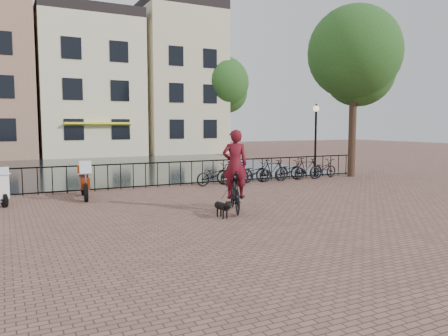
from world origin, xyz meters
name	(u,v)px	position (x,y,z in m)	size (l,w,h in m)	color
ground	(278,226)	(0.00, 0.00, 0.00)	(100.00, 100.00, 0.00)	brown
canal_water	(117,167)	(0.00, 17.30, 0.00)	(20.00, 20.00, 0.00)	black
railing	(169,174)	(0.00, 8.00, 0.50)	(20.00, 0.05, 1.02)	black
canal_house_mid	(86,85)	(0.50, 30.00, 5.90)	(8.00, 9.50, 11.80)	beige
canal_house_right	(175,81)	(8.50, 30.00, 6.65)	(7.00, 9.00, 13.30)	beige
tree_near_right	(354,53)	(9.20, 7.30, 5.97)	(4.48, 4.48, 8.24)	black
tree_far_right	(223,83)	(12.00, 27.00, 6.35)	(4.76, 4.76, 8.76)	black
lamp_post	(316,128)	(7.20, 7.60, 2.38)	(0.30, 0.30, 3.45)	black
cyclist	(235,176)	(-0.09, 2.13, 1.06)	(1.27, 2.11, 2.79)	black
dog	(222,209)	(-0.79, 1.56, 0.25)	(0.27, 0.75, 0.50)	black
motorcycle	(84,178)	(-3.62, 6.51, 0.70)	(0.65, 1.98, 1.39)	maroon
parked_bike_0	(215,175)	(1.80, 7.40, 0.45)	(0.60, 1.72, 0.90)	black
parked_bike_1	(235,172)	(2.75, 7.40, 0.50)	(0.47, 1.66, 1.00)	black
parked_bike_2	(254,173)	(3.70, 7.40, 0.45)	(0.60, 1.72, 0.90)	black
parked_bike_3	(272,170)	(4.65, 7.40, 0.50)	(0.47, 1.66, 1.00)	black
parked_bike_4	(290,171)	(5.60, 7.40, 0.45)	(0.60, 1.72, 0.90)	black
parked_bike_5	(307,169)	(6.55, 7.40, 0.50)	(0.47, 1.66, 1.00)	black
parked_bike_6	(323,169)	(7.50, 7.40, 0.45)	(0.60, 1.72, 0.90)	black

